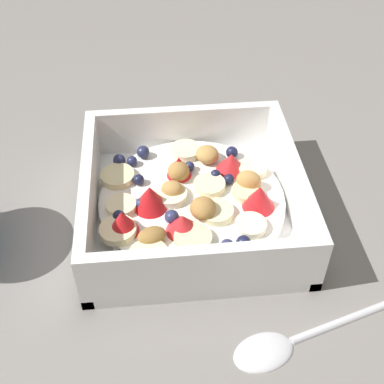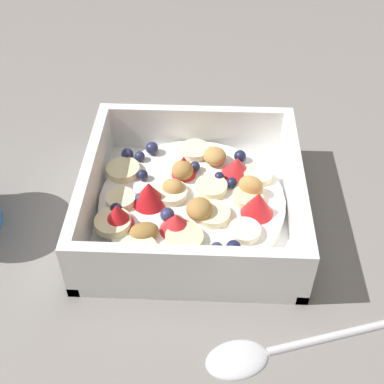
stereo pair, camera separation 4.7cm
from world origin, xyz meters
name	(u,v)px [view 1 (the left image)]	position (x,y,z in m)	size (l,w,h in m)	color
ground_plane	(201,220)	(0.00, 0.00, 0.00)	(2.40, 2.40, 0.00)	gray
fruit_bowl	(191,201)	(0.01, 0.01, 0.02)	(0.20, 0.20, 0.06)	white
spoon	(295,338)	(-0.13, -0.06, 0.00)	(0.07, 0.17, 0.01)	silver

